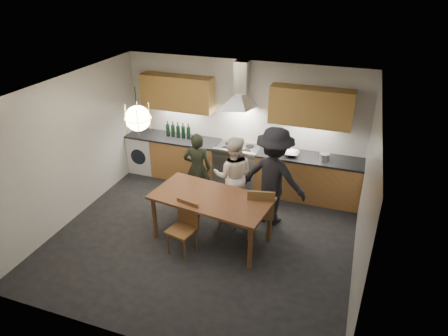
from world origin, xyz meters
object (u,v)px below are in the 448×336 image
(chair_back_left, at_px, (192,194))
(person_left, at_px, (197,168))
(person_right, at_px, (274,177))
(stock_pot, at_px, (324,157))
(dining_table, at_px, (211,202))
(mixing_bowl, at_px, (291,154))
(wine_bottles, at_px, (178,130))
(person_mid, at_px, (233,176))
(chair_front, at_px, (185,224))

(chair_back_left, height_order, person_left, person_left)
(person_right, distance_m, stock_pot, 1.26)
(stock_pot, bearing_deg, dining_table, -130.42)
(mixing_bowl, bearing_deg, person_left, -154.42)
(chair_back_left, xyz_separation_m, stock_pot, (2.19, 1.34, 0.50))
(dining_table, bearing_deg, chair_back_left, 145.93)
(person_right, bearing_deg, wine_bottles, -13.95)
(person_right, bearing_deg, mixing_bowl, -85.56)
(chair_back_left, relative_size, stock_pot, 4.46)
(person_right, relative_size, stock_pot, 10.03)
(person_left, xyz_separation_m, person_mid, (0.78, -0.14, 0.05))
(stock_pot, xyz_separation_m, wine_bottles, (-3.10, 0.09, 0.11))
(dining_table, xyz_separation_m, person_mid, (0.08, 0.93, 0.04))
(chair_front, bearing_deg, mixing_bowl, 74.19)
(person_mid, xyz_separation_m, stock_pot, (1.51, 0.94, 0.20))
(dining_table, distance_m, person_mid, 0.93)
(person_left, bearing_deg, chair_back_left, 83.41)
(stock_pot, bearing_deg, chair_back_left, -148.58)
(person_left, distance_m, person_right, 1.57)
(person_left, bearing_deg, stock_pot, -178.02)
(person_left, height_order, stock_pot, person_left)
(dining_table, height_order, wine_bottles, wine_bottles)
(chair_back_left, relative_size, person_right, 0.44)
(person_mid, bearing_deg, chair_back_left, 15.00)
(mixing_bowl, bearing_deg, chair_back_left, -139.56)
(chair_front, xyz_separation_m, person_mid, (0.37, 1.36, 0.25))
(chair_front, distance_m, mixing_bowl, 2.65)
(person_mid, height_order, stock_pot, person_mid)
(stock_pot, bearing_deg, mixing_bowl, -178.94)
(stock_pot, bearing_deg, chair_front, -129.34)
(chair_back_left, height_order, mixing_bowl, mixing_bowl)
(person_mid, distance_m, person_right, 0.78)
(chair_front, xyz_separation_m, wine_bottles, (-1.21, 2.39, 0.56))
(wine_bottles, bearing_deg, person_left, -47.85)
(person_left, bearing_deg, dining_table, 105.86)
(dining_table, bearing_deg, wine_bottles, 135.26)
(mixing_bowl, distance_m, wine_bottles, 2.47)
(person_mid, xyz_separation_m, person_right, (0.76, -0.07, 0.15))
(dining_table, relative_size, chair_front, 2.31)
(mixing_bowl, xyz_separation_m, stock_pot, (0.63, 0.01, 0.02))
(mixing_bowl, bearing_deg, dining_table, -117.29)
(chair_front, bearing_deg, person_right, 61.57)
(stock_pot, distance_m, wine_bottles, 3.10)
(chair_back_left, xyz_separation_m, wine_bottles, (-0.91, 1.43, 0.61))
(stock_pot, relative_size, wine_bottles, 0.32)
(person_left, distance_m, mixing_bowl, 1.85)
(person_mid, distance_m, mixing_bowl, 1.29)
(dining_table, distance_m, person_left, 1.27)
(person_mid, height_order, mixing_bowl, person_mid)
(person_left, relative_size, mixing_bowl, 4.43)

